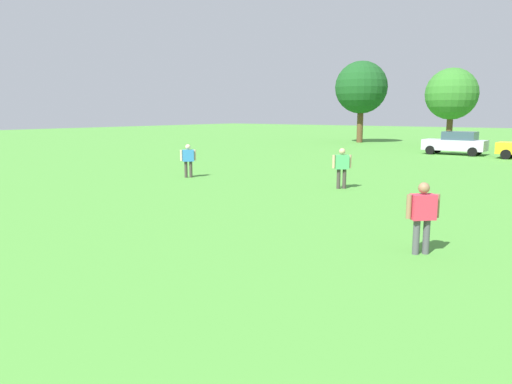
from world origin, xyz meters
name	(u,v)px	position (x,y,z in m)	size (l,w,h in m)	color
ground_plane	(461,173)	(0.00, 30.00, 0.00)	(160.00, 160.00, 0.00)	#4C9338
adult_bystander	(423,212)	(3.05, 14.22, 0.94)	(0.57, 0.57, 1.58)	#4C4C51
bystander_near_trees	(188,158)	(-9.92, 20.36, 0.93)	(0.55, 0.60, 1.57)	#3F3833
bystander_midfield	(342,165)	(-2.53, 21.56, 0.97)	(0.62, 0.58, 1.64)	#3F3833
parked_car_silver_0	(456,143)	(-3.12, 41.08, 0.86)	(4.30, 2.02, 1.68)	silver
tree_far_left	(361,88)	(-14.93, 50.44, 5.51)	(5.24, 5.24, 8.16)	brown
tree_left	(452,94)	(-5.34, 47.52, 4.58)	(4.35, 4.35, 6.78)	brown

